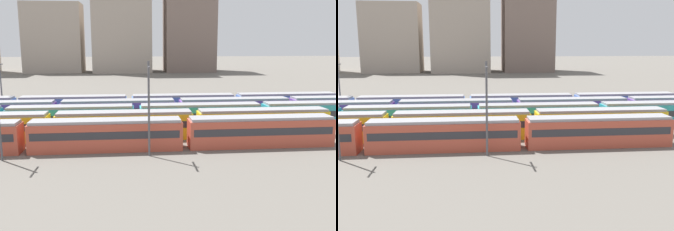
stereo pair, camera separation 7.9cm
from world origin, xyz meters
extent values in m
cube|color=#BC4C38|center=(18.73, 0.00, 1.70)|extent=(18.00, 3.00, 3.40)
cube|color=#2D2D33|center=(18.73, 0.00, 2.11)|extent=(17.20, 3.06, 0.90)
cube|color=#939399|center=(18.73, 0.00, 3.57)|extent=(17.60, 2.70, 0.35)
cube|color=#BC4C38|center=(37.63, 0.00, 1.70)|extent=(18.00, 3.00, 3.40)
cube|color=#2D2D33|center=(37.63, 0.00, 2.11)|extent=(17.20, 3.06, 0.90)
cube|color=#939399|center=(37.63, 0.00, 3.57)|extent=(17.60, 2.70, 0.35)
cube|color=yellow|center=(20.82, 5.20, 1.70)|extent=(18.00, 3.00, 3.40)
cube|color=#2D2D33|center=(20.82, 5.20, 2.11)|extent=(17.20, 3.06, 0.90)
cube|color=#939399|center=(20.82, 5.20, 3.57)|extent=(17.60, 2.70, 0.35)
cube|color=yellow|center=(39.72, 5.20, 1.70)|extent=(18.00, 3.00, 3.40)
cube|color=#2D2D33|center=(39.72, 5.20, 2.11)|extent=(17.20, 3.06, 0.90)
cube|color=#939399|center=(39.72, 5.20, 3.57)|extent=(17.60, 2.70, 0.35)
cube|color=teal|center=(13.07, 10.40, 1.70)|extent=(18.00, 3.00, 3.40)
cube|color=#2D2D33|center=(13.07, 10.40, 2.11)|extent=(17.20, 3.06, 0.90)
cube|color=#939399|center=(13.07, 10.40, 3.57)|extent=(17.60, 2.70, 0.35)
cube|color=teal|center=(31.97, 10.40, 1.70)|extent=(18.00, 3.00, 3.40)
cube|color=#2D2D33|center=(31.97, 10.40, 2.11)|extent=(17.20, 3.06, 0.90)
cube|color=#939399|center=(31.97, 10.40, 3.57)|extent=(17.60, 2.70, 0.35)
cube|color=teal|center=(50.87, 10.40, 1.70)|extent=(18.00, 3.00, 3.40)
cube|color=#2D2D33|center=(50.87, 10.40, 2.11)|extent=(17.20, 3.06, 0.90)
cube|color=#939399|center=(50.87, 10.40, 3.57)|extent=(17.60, 2.70, 0.35)
cube|color=#6B429E|center=(19.69, 15.60, 1.70)|extent=(18.00, 3.00, 3.40)
cube|color=#2D2D33|center=(19.69, 15.60, 2.11)|extent=(17.20, 3.06, 0.90)
cube|color=#939399|center=(19.69, 15.60, 3.57)|extent=(17.60, 2.70, 0.35)
cube|color=#6B429E|center=(38.59, 15.60, 1.70)|extent=(18.00, 3.00, 3.40)
cube|color=#2D2D33|center=(38.59, 15.60, 2.11)|extent=(17.20, 3.06, 0.90)
cube|color=#939399|center=(38.59, 15.60, 3.57)|extent=(17.60, 2.70, 0.35)
cube|color=#4C70BC|center=(11.94, 20.80, 1.70)|extent=(18.00, 3.00, 3.40)
cube|color=#2D2D33|center=(11.94, 20.80, 2.11)|extent=(17.20, 3.06, 0.90)
cube|color=#939399|center=(11.94, 20.80, 3.57)|extent=(17.60, 2.70, 0.35)
cube|color=#4C70BC|center=(30.84, 20.80, 1.70)|extent=(18.00, 3.00, 3.40)
cube|color=#2D2D33|center=(30.84, 20.80, 2.11)|extent=(17.20, 3.06, 0.90)
cube|color=#939399|center=(30.84, 20.80, 3.57)|extent=(17.60, 2.70, 0.35)
cube|color=#4C70BC|center=(49.74, 20.80, 1.70)|extent=(18.00, 3.00, 3.40)
cube|color=#2D2D33|center=(49.74, 20.80, 2.11)|extent=(17.20, 3.06, 0.90)
cube|color=#939399|center=(49.74, 20.80, 3.57)|extent=(17.60, 2.70, 0.35)
cylinder|color=#4C4C51|center=(-0.89, 23.99, 4.78)|extent=(0.24, 0.24, 9.55)
cylinder|color=#4C4C51|center=(23.67, -2.94, 5.35)|extent=(0.24, 0.24, 10.71)
cube|color=#47474C|center=(23.67, -2.94, 10.11)|extent=(0.16, 3.20, 0.16)
cube|color=#A89989|center=(-10.76, 124.91, 14.61)|extent=(24.05, 16.32, 29.22)
cube|color=#A89989|center=(18.48, 124.91, 27.27)|extent=(24.80, 21.91, 54.55)
cube|color=#7A665B|center=(47.83, 124.91, 18.58)|extent=(21.59, 19.51, 37.17)
camera|label=1|loc=(21.71, -44.08, 12.67)|focal=40.19mm
camera|label=2|loc=(21.79, -44.09, 12.67)|focal=40.19mm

